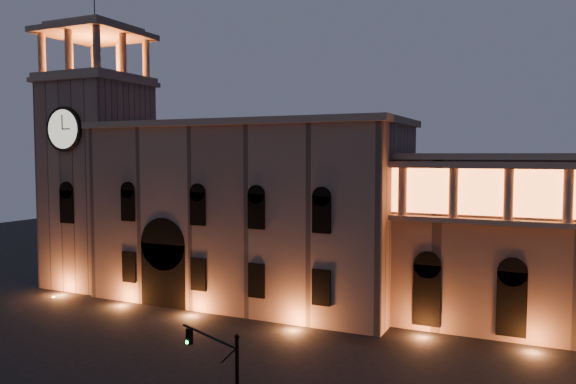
% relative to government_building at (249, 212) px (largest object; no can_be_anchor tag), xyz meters
% --- Properties ---
extents(ground, '(160.00, 160.00, 0.00)m').
position_rel_government_building_xyz_m(ground, '(2.08, -21.93, -8.77)').
color(ground, black).
rests_on(ground, ground).
extents(government_building, '(30.80, 12.80, 17.60)m').
position_rel_government_building_xyz_m(government_building, '(0.00, 0.00, 0.00)').
color(government_building, '#876A58').
rests_on(government_building, ground).
extents(clock_tower, '(9.80, 9.80, 32.40)m').
position_rel_government_building_xyz_m(clock_tower, '(-18.42, -0.95, 3.73)').
color(clock_tower, '#876A58').
rests_on(clock_tower, ground).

